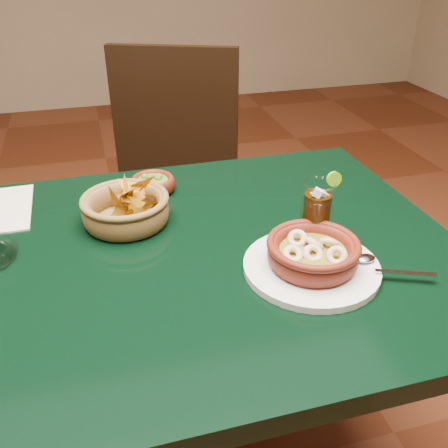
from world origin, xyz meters
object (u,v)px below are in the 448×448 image
object	(u,v)px
dining_chair	(170,189)
chip_basket	(126,209)
shrimp_plate	(313,256)
dining_table	(153,298)
cola_drink	(316,214)

from	to	relation	value
dining_chair	chip_basket	distance (m)	0.65
dining_chair	shrimp_plate	world-z (taller)	dining_chair
dining_table	shrimp_plate	size ratio (longest dim) A/B	3.82
dining_table	chip_basket	distance (m)	0.19
dining_table	chip_basket	size ratio (longest dim) A/B	5.63
dining_table	cola_drink	size ratio (longest dim) A/B	8.11
dining_table	dining_chair	world-z (taller)	dining_chair
cola_drink	dining_chair	bearing A→B (deg)	102.12
dining_table	shrimp_plate	world-z (taller)	shrimp_plate
dining_chair	dining_table	bearing A→B (deg)	-102.48
dining_table	dining_chair	size ratio (longest dim) A/B	1.24
chip_basket	dining_chair	bearing A→B (deg)	72.26
chip_basket	cola_drink	world-z (taller)	cola_drink
chip_basket	cola_drink	size ratio (longest dim) A/B	1.44
shrimp_plate	chip_basket	size ratio (longest dim) A/B	1.48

